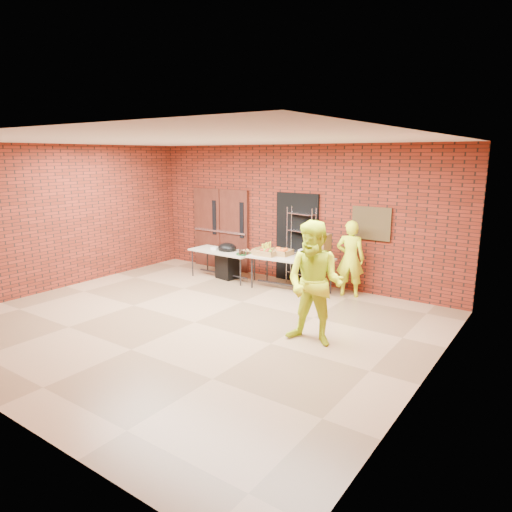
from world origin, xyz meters
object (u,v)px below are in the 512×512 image
at_px(table_left, 223,253).
at_px(volunteer_man, 315,284).
at_px(wire_rack, 301,246).
at_px(volunteer_woman, 350,259).
at_px(covered_grill, 227,261).
at_px(table_right, 291,260).
at_px(coffee_dispenser, 319,247).

distance_m(table_left, volunteer_man, 4.32).
height_order(wire_rack, volunteer_woman, wire_rack).
xyz_separation_m(covered_grill, volunteer_woman, (3.03, 0.38, 0.38)).
bearing_deg(volunteer_woman, table_right, 4.08).
relative_size(coffee_dispenser, covered_grill, 0.63).
bearing_deg(volunteer_woman, table_left, -6.23).
bearing_deg(table_right, coffee_dispenser, 10.00).
bearing_deg(volunteer_man, coffee_dispenser, 111.24).
bearing_deg(wire_rack, table_left, -146.67).
xyz_separation_m(table_right, coffee_dispenser, (0.59, 0.16, 0.34)).
distance_m(wire_rack, table_left, 1.93).
bearing_deg(volunteer_man, table_left, 143.87).
xyz_separation_m(table_left, coffee_dispenser, (2.49, 0.20, 0.41)).
relative_size(table_left, volunteer_woman, 1.04).
relative_size(wire_rack, table_left, 1.06).
height_order(coffee_dispenser, volunteer_woman, volunteer_woman).
xyz_separation_m(coffee_dispenser, covered_grill, (-2.40, -0.13, -0.60)).
relative_size(wire_rack, coffee_dispenser, 3.26).
xyz_separation_m(coffee_dispenser, volunteer_man, (1.19, -2.43, -0.05)).
xyz_separation_m(table_left, table_right, (1.90, 0.04, 0.07)).
relative_size(wire_rack, volunteer_man, 0.91).
height_order(table_right, volunteer_woman, volunteer_woman).
relative_size(table_right, coffee_dispenser, 3.49).
distance_m(wire_rack, covered_grill, 1.86).
bearing_deg(covered_grill, volunteer_man, -22.39).
distance_m(covered_grill, volunteer_woman, 3.07).
height_order(table_right, coffee_dispenser, coffee_dispenser).
bearing_deg(volunteer_man, table_right, 123.28).
distance_m(table_left, table_right, 1.90).
xyz_separation_m(table_left, covered_grill, (0.08, 0.07, -0.19)).
relative_size(table_right, volunteer_woman, 1.18).
height_order(table_right, covered_grill, covered_grill).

